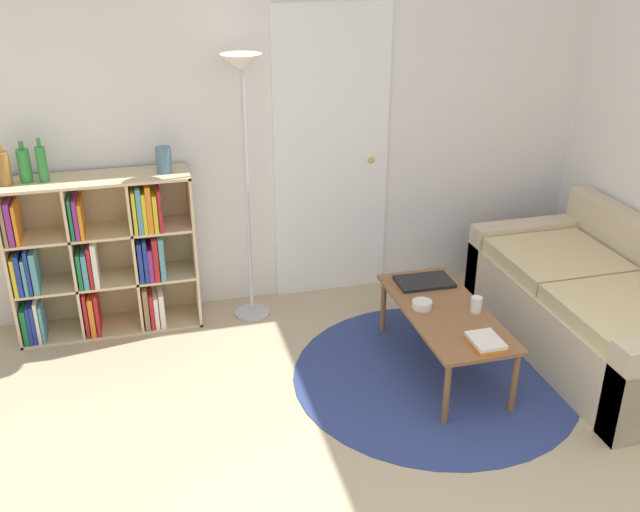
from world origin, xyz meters
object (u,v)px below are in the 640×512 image
object	(u,v)px
bowl	(422,305)
vase_on_shelf	(164,160)
bookshelf	(100,257)
bottle_middle	(24,165)
floor_lamp	(243,109)
coffee_table	(445,316)
bottle_left	(4,168)
laptop	(424,282)
bottle_right	(42,164)
cup	(476,305)
couch	(605,310)

from	to	relation	value
bowl	vase_on_shelf	bearing A→B (deg)	144.90
bookshelf	bottle_middle	bearing A→B (deg)	177.73
floor_lamp	coffee_table	bearing A→B (deg)	-43.74
bookshelf	bottle_left	size ratio (longest dim) A/B	4.63
bookshelf	floor_lamp	size ratio (longest dim) A/B	0.65
coffee_table	bottle_left	xyz separation A→B (m)	(-2.45, 1.02, 0.80)
bottle_left	vase_on_shelf	bearing A→B (deg)	0.76
floor_lamp	bottle_left	size ratio (longest dim) A/B	7.08
bookshelf	bottle_left	distance (m)	0.80
coffee_table	laptop	xyz separation A→B (m)	(0.01, 0.36, 0.05)
bowl	vase_on_shelf	world-z (taller)	vase_on_shelf
coffee_table	vase_on_shelf	distance (m)	1.99
floor_lamp	bottle_middle	world-z (taller)	floor_lamp
bookshelf	laptop	distance (m)	2.10
bottle_right	bottle_middle	bearing A→B (deg)	171.85
laptop	bottle_right	xyz separation A→B (m)	(-2.25, 0.67, 0.76)
floor_lamp	bowl	world-z (taller)	floor_lamp
cup	bookshelf	bearing A→B (deg)	152.73
couch	laptop	world-z (taller)	couch
laptop	vase_on_shelf	size ratio (longest dim) A/B	2.19
bottle_left	bottle_middle	size ratio (longest dim) A/B	1.00
couch	cup	distance (m)	0.92
couch	bottle_middle	bearing A→B (deg)	162.08
floor_lamp	bottle_left	world-z (taller)	floor_lamp
bowl	cup	bearing A→B (deg)	-23.03
bowl	laptop	bearing A→B (deg)	65.25
laptop	bottle_middle	distance (m)	2.56
bowl	bottle_left	size ratio (longest dim) A/B	0.48
floor_lamp	cup	xyz separation A→B (m)	(1.17, -1.03, -1.00)
coffee_table	vase_on_shelf	bearing A→B (deg)	145.74
cup	bottle_left	distance (m)	2.92
bookshelf	floor_lamp	bearing A→B (deg)	-4.21
bowl	cup	size ratio (longest dim) A/B	1.26
bottle_left	bottle_middle	world-z (taller)	bottle_middle
floor_lamp	bottle_middle	size ratio (longest dim) A/B	7.05
floor_lamp	cup	size ratio (longest dim) A/B	18.75
coffee_table	laptop	size ratio (longest dim) A/B	3.08
bottle_left	bottle_right	distance (m)	0.21
couch	bottle_left	world-z (taller)	bottle_left
bookshelf	couch	world-z (taller)	bookshelf
coffee_table	bottle_left	world-z (taller)	bottle_left
bookshelf	bowl	size ratio (longest dim) A/B	9.75
coffee_table	laptop	distance (m)	0.36
bottle_left	bottle_right	bearing A→B (deg)	4.30
floor_lamp	bottle_left	xyz separation A→B (m)	(-1.44, 0.05, -0.28)
vase_on_shelf	bookshelf	bearing A→B (deg)	179.50
bookshelf	couch	distance (m)	3.24
couch	bowl	bearing A→B (deg)	174.83
cup	laptop	bearing A→B (deg)	109.27
floor_lamp	bottle_left	bearing A→B (deg)	177.82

